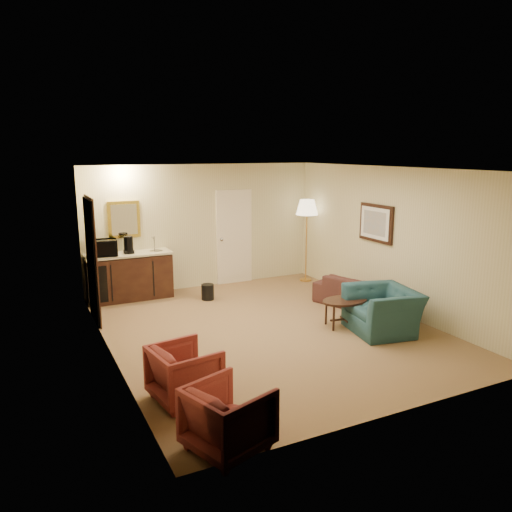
{
  "coord_description": "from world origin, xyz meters",
  "views": [
    {
      "loc": [
        -3.6,
        -6.88,
        2.88
      ],
      "look_at": [
        0.02,
        0.5,
        1.13
      ],
      "focal_mm": 35.0,
      "sensor_mm": 36.0,
      "label": 1
    }
  ],
  "objects_px": {
    "sofa": "(367,288)",
    "coffee_maker": "(128,245)",
    "rose_chair_far": "(228,415)",
    "coffee_table": "(344,313)",
    "wetbar_cabinet": "(130,276)",
    "teal_armchair": "(383,303)",
    "floor_lamp": "(306,240)",
    "rose_chair_near": "(185,370)",
    "waste_bin": "(208,292)",
    "microwave": "(102,246)"
  },
  "relations": [
    {
      "from": "waste_bin",
      "to": "coffee_maker",
      "type": "relative_size",
      "value": 0.92
    },
    {
      "from": "teal_armchair",
      "to": "rose_chair_far",
      "type": "xyz_separation_m",
      "value": [
        -3.5,
        -1.9,
        -0.11
      ]
    },
    {
      "from": "teal_armchair",
      "to": "rose_chair_near",
      "type": "relative_size",
      "value": 1.5
    },
    {
      "from": "rose_chair_far",
      "to": "waste_bin",
      "type": "relative_size",
      "value": 2.4
    },
    {
      "from": "wetbar_cabinet",
      "to": "waste_bin",
      "type": "xyz_separation_m",
      "value": [
        1.35,
        -0.72,
        -0.31
      ]
    },
    {
      "from": "rose_chair_far",
      "to": "coffee_table",
      "type": "bearing_deg",
      "value": -71.41
    },
    {
      "from": "coffee_maker",
      "to": "waste_bin",
      "type": "bearing_deg",
      "value": -44.06
    },
    {
      "from": "coffee_table",
      "to": "wetbar_cabinet",
      "type": "bearing_deg",
      "value": 132.23
    },
    {
      "from": "rose_chair_far",
      "to": "microwave",
      "type": "relative_size",
      "value": 1.33
    },
    {
      "from": "sofa",
      "to": "waste_bin",
      "type": "bearing_deg",
      "value": 32.82
    },
    {
      "from": "rose_chair_far",
      "to": "floor_lamp",
      "type": "xyz_separation_m",
      "value": [
        4.1,
        5.2,
        0.55
      ]
    },
    {
      "from": "wetbar_cabinet",
      "to": "waste_bin",
      "type": "height_order",
      "value": "wetbar_cabinet"
    },
    {
      "from": "teal_armchair",
      "to": "coffee_table",
      "type": "distance_m",
      "value": 0.66
    },
    {
      "from": "sofa",
      "to": "coffee_table",
      "type": "bearing_deg",
      "value": 102.5
    },
    {
      "from": "microwave",
      "to": "coffee_maker",
      "type": "distance_m",
      "value": 0.51
    },
    {
      "from": "floor_lamp",
      "to": "coffee_maker",
      "type": "relative_size",
      "value": 5.5
    },
    {
      "from": "rose_chair_near",
      "to": "rose_chair_far",
      "type": "xyz_separation_m",
      "value": [
        0.07,
        -1.14,
        0.0
      ]
    },
    {
      "from": "sofa",
      "to": "rose_chair_far",
      "type": "height_order",
      "value": "sofa"
    },
    {
      "from": "rose_chair_near",
      "to": "rose_chair_far",
      "type": "distance_m",
      "value": 1.15
    },
    {
      "from": "teal_armchair",
      "to": "floor_lamp",
      "type": "relative_size",
      "value": 0.6
    },
    {
      "from": "wetbar_cabinet",
      "to": "waste_bin",
      "type": "relative_size",
      "value": 5.34
    },
    {
      "from": "rose_chair_far",
      "to": "coffee_maker",
      "type": "height_order",
      "value": "coffee_maker"
    },
    {
      "from": "wetbar_cabinet",
      "to": "teal_armchair",
      "type": "xyz_separation_m",
      "value": [
        3.25,
        -3.62,
        0.02
      ]
    },
    {
      "from": "teal_armchair",
      "to": "floor_lamp",
      "type": "height_order",
      "value": "floor_lamp"
    },
    {
      "from": "waste_bin",
      "to": "coffee_maker",
      "type": "bearing_deg",
      "value": 152.32
    },
    {
      "from": "teal_armchair",
      "to": "coffee_table",
      "type": "height_order",
      "value": "teal_armchair"
    },
    {
      "from": "teal_armchair",
      "to": "floor_lamp",
      "type": "bearing_deg",
      "value": 179.91
    },
    {
      "from": "teal_armchair",
      "to": "coffee_maker",
      "type": "distance_m",
      "value": 4.89
    },
    {
      "from": "sofa",
      "to": "microwave",
      "type": "relative_size",
      "value": 3.48
    },
    {
      "from": "rose_chair_far",
      "to": "floor_lamp",
      "type": "bearing_deg",
      "value": -57.02
    },
    {
      "from": "teal_armchair",
      "to": "rose_chair_near",
      "type": "height_order",
      "value": "teal_armchair"
    },
    {
      "from": "rose_chair_near",
      "to": "floor_lamp",
      "type": "distance_m",
      "value": 5.84
    },
    {
      "from": "rose_chair_far",
      "to": "microwave",
      "type": "distance_m",
      "value": 5.55
    },
    {
      "from": "coffee_table",
      "to": "rose_chair_far",
      "type": "bearing_deg",
      "value": -142.65
    },
    {
      "from": "floor_lamp",
      "to": "wetbar_cabinet",
      "type": "bearing_deg",
      "value": 175.25
    },
    {
      "from": "coffee_table",
      "to": "microwave",
      "type": "bearing_deg",
      "value": 137.11
    },
    {
      "from": "coffee_table",
      "to": "coffee_maker",
      "type": "bearing_deg",
      "value": 132.3
    },
    {
      "from": "wetbar_cabinet",
      "to": "rose_chair_far",
      "type": "xyz_separation_m",
      "value": [
        -0.25,
        -5.52,
        -0.09
      ]
    },
    {
      "from": "floor_lamp",
      "to": "waste_bin",
      "type": "distance_m",
      "value": 2.64
    },
    {
      "from": "teal_armchair",
      "to": "floor_lamp",
      "type": "xyz_separation_m",
      "value": [
        0.6,
        3.3,
        0.44
      ]
    },
    {
      "from": "sofa",
      "to": "rose_chair_near",
      "type": "xyz_separation_m",
      "value": [
        -4.12,
        -1.84,
        -0.01
      ]
    },
    {
      "from": "wetbar_cabinet",
      "to": "waste_bin",
      "type": "distance_m",
      "value": 1.56
    },
    {
      "from": "wetbar_cabinet",
      "to": "sofa",
      "type": "height_order",
      "value": "wetbar_cabinet"
    },
    {
      "from": "wetbar_cabinet",
      "to": "coffee_table",
      "type": "height_order",
      "value": "wetbar_cabinet"
    },
    {
      "from": "coffee_table",
      "to": "waste_bin",
      "type": "height_order",
      "value": "coffee_table"
    },
    {
      "from": "wetbar_cabinet",
      "to": "coffee_table",
      "type": "relative_size",
      "value": 2.04
    },
    {
      "from": "coffee_table",
      "to": "microwave",
      "type": "xyz_separation_m",
      "value": [
        -3.36,
        3.12,
        0.88
      ]
    },
    {
      "from": "wetbar_cabinet",
      "to": "teal_armchair",
      "type": "distance_m",
      "value": 4.87
    },
    {
      "from": "sofa",
      "to": "coffee_maker",
      "type": "bearing_deg",
      "value": 35.74
    },
    {
      "from": "teal_armchair",
      "to": "waste_bin",
      "type": "height_order",
      "value": "teal_armchair"
    }
  ]
}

